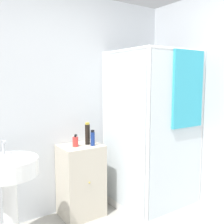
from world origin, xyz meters
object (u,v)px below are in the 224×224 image
at_px(soap_dispenser, 75,142).
at_px(shampoo_bottle_blue, 93,138).
at_px(sink, 9,178).
at_px(shampoo_bottle_tall_black, 87,134).

relative_size(soap_dispenser, shampoo_bottle_blue, 0.78).
relative_size(sink, shampoo_bottle_blue, 5.64).
height_order(soap_dispenser, shampoo_bottle_blue, shampoo_bottle_blue).
xyz_separation_m(soap_dispenser, shampoo_bottle_tall_black, (0.16, 0.01, 0.07)).
bearing_deg(sink, shampoo_bottle_tall_black, 13.67).
bearing_deg(sink, shampoo_bottle_blue, 8.44).
xyz_separation_m(shampoo_bottle_tall_black, shampoo_bottle_blue, (0.02, -0.08, -0.04)).
bearing_deg(shampoo_bottle_tall_black, sink, -166.33).
relative_size(shampoo_bottle_tall_black, shampoo_bottle_blue, 1.43).
relative_size(soap_dispenser, shampoo_bottle_tall_black, 0.55).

